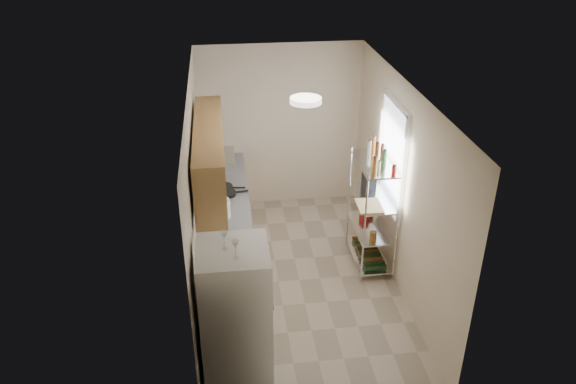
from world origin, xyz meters
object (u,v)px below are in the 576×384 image
object	(u,v)px
frying_pan_large	(223,188)
cutting_board	(369,206)
rice_cooker	(219,209)
espresso_machine	(369,180)
refrigerator	(236,319)

from	to	relation	value
frying_pan_large	cutting_board	size ratio (longest dim) A/B	0.72
rice_cooker	espresso_machine	xyz separation A→B (m)	(2.00, 0.32, 0.12)
refrigerator	frying_pan_large	xyz separation A→B (m)	(-0.06, 2.61, 0.11)
refrigerator	espresso_machine	world-z (taller)	refrigerator
refrigerator	espresso_machine	xyz separation A→B (m)	(1.88, 2.19, 0.32)
cutting_board	espresso_machine	size ratio (longest dim) A/B	1.57
frying_pan_large	espresso_machine	xyz separation A→B (m)	(1.94, -0.42, 0.21)
rice_cooker	cutting_board	size ratio (longest dim) A/B	0.74
rice_cooker	espresso_machine	world-z (taller)	espresso_machine
refrigerator	rice_cooker	distance (m)	1.88
frying_pan_large	espresso_machine	size ratio (longest dim) A/B	1.12
rice_cooker	frying_pan_large	distance (m)	0.75
cutting_board	refrigerator	bearing A→B (deg)	-136.42
rice_cooker	cutting_board	xyz separation A→B (m)	(1.88, -0.19, 0.01)
espresso_machine	rice_cooker	bearing A→B (deg)	-173.72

